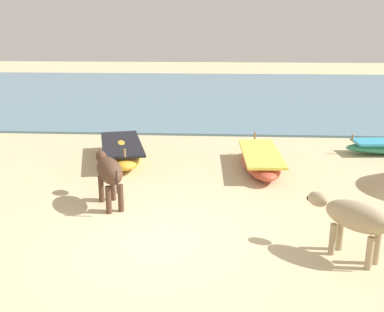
# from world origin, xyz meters

# --- Properties ---
(ground) EXTENTS (80.00, 80.00, 0.00)m
(ground) POSITION_xyz_m (0.00, 0.00, 0.00)
(ground) COLOR #CCB789
(sea_water) EXTENTS (60.00, 20.00, 0.08)m
(sea_water) POSITION_xyz_m (0.00, 17.75, 0.04)
(sea_water) COLOR slate
(sea_water) RESTS_ON ground
(fishing_boat_1) EXTENTS (1.89, 3.31, 0.73)m
(fishing_boat_1) POSITION_xyz_m (-1.68, 4.73, 0.29)
(fishing_boat_1) COLOR gold
(fishing_boat_1) RESTS_ON ground
(fishing_boat_4) EXTENTS (1.09, 3.06, 0.67)m
(fishing_boat_4) POSITION_xyz_m (2.12, 4.19, 0.26)
(fishing_boat_4) COLOR #B74733
(fishing_boat_4) RESTS_ON ground
(cow_adult_dark) EXTENTS (1.00, 1.52, 1.04)m
(cow_adult_dark) POSITION_xyz_m (-1.23, 1.53, 0.75)
(cow_adult_dark) COLOR #4C3323
(cow_adult_dark) RESTS_ON ground
(cow_second_adult_dun) EXTENTS (1.26, 1.24, 0.98)m
(cow_second_adult_dun) POSITION_xyz_m (3.17, -0.39, 0.71)
(cow_second_adult_dun) COLOR tan
(cow_second_adult_dun) RESTS_ON ground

